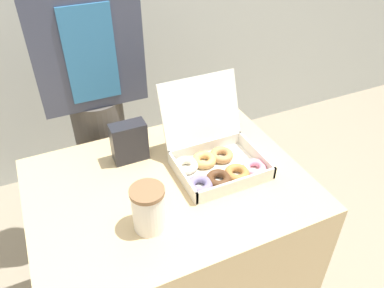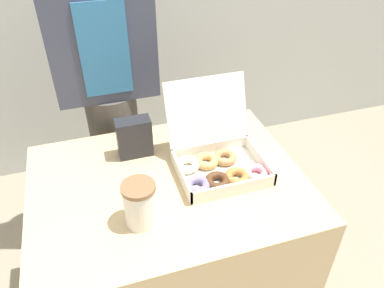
% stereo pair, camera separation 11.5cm
% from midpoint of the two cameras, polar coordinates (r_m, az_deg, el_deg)
% --- Properties ---
extents(table, '(0.88, 0.67, 0.74)m').
position_cam_midpoint_polar(table, '(1.49, -0.82, -16.37)').
color(table, tan).
rests_on(table, ground_plane).
extents(donut_box, '(0.31, 0.31, 0.26)m').
position_cam_midpoint_polar(donut_box, '(1.24, 6.49, -2.66)').
color(donut_box, silver).
rests_on(donut_box, table).
extents(coffee_cup, '(0.10, 0.10, 0.14)m').
position_cam_midpoint_polar(coffee_cup, '(1.05, -4.81, -9.25)').
color(coffee_cup, silver).
rests_on(coffee_cup, table).
extents(napkin_holder, '(0.12, 0.06, 0.14)m').
position_cam_midpoint_polar(napkin_holder, '(1.30, -6.30, 0.89)').
color(napkin_holder, '#232328').
rests_on(napkin_holder, table).
extents(person_customer, '(0.39, 0.23, 1.60)m').
position_cam_midpoint_polar(person_customer, '(1.53, -10.79, 10.12)').
color(person_customer, '#4C4742').
rests_on(person_customer, ground_plane).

